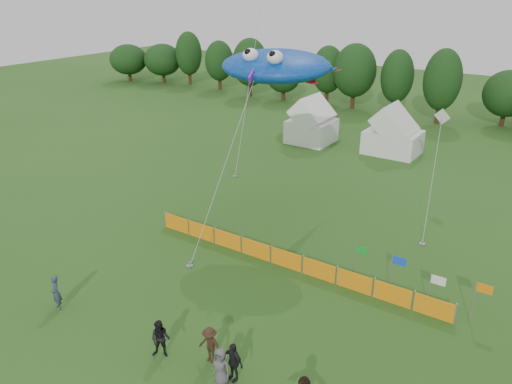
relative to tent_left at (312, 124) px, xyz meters
The scene contains 14 objects.
ground 31.39m from the tent_left, 72.61° to the right, with size 160.00×160.00×0.00m, color #234C16.
treeline 18.75m from the tent_left, 53.85° to the left, with size 104.57×8.78×8.36m.
tent_left is the anchor object (origin of this frame).
tent_right 7.88m from the tent_left, ahead, with size 4.82×3.86×3.40m.
barrier_fence 23.81m from the tent_left, 65.52° to the right, with size 17.90×0.06×1.00m.
flag_row 26.61m from the tent_left, 51.61° to the right, with size 6.73×0.42×2.14m.
spectator_a 31.10m from the tent_left, 85.16° to the right, with size 0.66×0.43×1.81m, color #2E3A4C.
spectator_b 31.98m from the tent_left, 73.50° to the right, with size 0.84×0.66×1.73m, color black.
spectator_c 31.75m from the tent_left, 69.74° to the right, with size 1.07×0.61×1.65m, color #2F1E13.
spectator_d 32.51m from the tent_left, 67.63° to the right, with size 1.00×0.42×1.71m, color black.
spectator_e 32.85m from the tent_left, 68.34° to the right, with size 0.81×0.52×1.65m, color #4E4D52.
stingray_kite 19.30m from the tent_left, 69.55° to the right, with size 7.71×16.55×11.18m.
small_kite_white 16.83m from the tent_left, 32.41° to the right, with size 2.56×8.64×6.45m.
small_kite_dark 8.63m from the tent_left, 120.39° to the right, with size 5.34×11.71×14.00m.
Camera 1 is at (12.25, -12.45, 14.54)m, focal length 35.00 mm.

